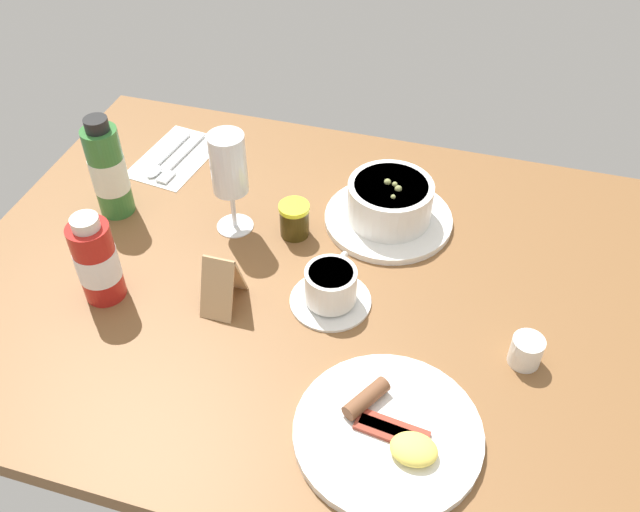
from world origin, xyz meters
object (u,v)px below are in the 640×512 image
porridge_bowl (390,204)px  jam_jar (294,220)px  cutlery_setting (174,158)px  sauce_bottle_green (108,171)px  sauce_bottle_red (97,261)px  breakfast_plate (389,433)px  wine_glass (229,168)px  coffee_cup (331,288)px  creamer_jug (526,351)px  menu_card (222,281)px

porridge_bowl → jam_jar: 16.34cm
cutlery_setting → sauce_bottle_green: size_ratio=1.08×
sauce_bottle_red → breakfast_plate: bearing=165.2°
porridge_bowl → wine_glass: wine_glass is taller
sauce_bottle_red → sauce_bottle_green: (8.05, -18.73, 1.54)cm
coffee_cup → sauce_bottle_red: size_ratio=0.85×
jam_jar → breakfast_plate: jam_jar is taller
breakfast_plate → sauce_bottle_red: bearing=-14.8°
creamer_jug → sauce_bottle_red: size_ratio=0.34×
sauce_bottle_green → breakfast_plate: size_ratio=0.76×
cutlery_setting → creamer_jug: creamer_jug is taller
sauce_bottle_green → breakfast_plate: sauce_bottle_green is taller
cutlery_setting → creamer_jug: (-68.02, 30.95, 2.10)cm
cutlery_setting → breakfast_plate: breakfast_plate is taller
creamer_jug → wine_glass: bearing=-17.6°
wine_glass → sauce_bottle_green: bearing=4.4°
cutlery_setting → jam_jar: (-28.86, 14.09, 2.84)cm
coffee_cup → jam_jar: bearing=-53.0°
cutlery_setting → sauce_bottle_red: bearing=98.2°
cutlery_setting → breakfast_plate: size_ratio=0.82×
cutlery_setting → coffee_cup: (-38.92, 27.47, 2.76)cm
wine_glass → breakfast_plate: 48.64cm
porridge_bowl → sauce_bottle_red: sauce_bottle_red is taller
cutlery_setting → menu_card: bearing=126.0°
cutlery_setting → sauce_bottle_green: (2.93, 16.87, 8.27)cm
wine_glass → sauce_bottle_red: (13.35, 20.39, -5.31)cm
porridge_bowl → breakfast_plate: size_ratio=0.90×
cutlery_setting → jam_jar: size_ratio=3.28×
menu_card → wine_glass: bearing=-73.8°
sauce_bottle_red → menu_card: size_ratio=1.62×
sauce_bottle_red → creamer_jug: bearing=-175.8°
cutlery_setting → sauce_bottle_red: (-5.12, 35.59, 6.72)cm
wine_glass → sauce_bottle_red: size_ratio=1.20×
sauce_bottle_green → breakfast_plate: 64.02cm
coffee_cup → creamer_jug: bearing=173.2°
wine_glass → coffee_cup: bearing=149.1°
jam_jar → sauce_bottle_red: bearing=42.2°
jam_jar → porridge_bowl: bearing=-152.9°
jam_jar → breakfast_plate: bearing=124.7°
cutlery_setting → breakfast_plate: (-52.43, 48.12, 0.66)cm
wine_glass → menu_card: size_ratio=1.96×
porridge_bowl → wine_glass: bearing=18.9°
cutlery_setting → creamer_jug: bearing=155.5°
sauce_bottle_green → menu_card: (-26.33, 15.38, -3.90)cm
menu_card → creamer_jug: bearing=-178.3°
sauce_bottle_green → porridge_bowl: bearing=-167.6°
porridge_bowl → sauce_bottle_green: bearing=12.4°
cutlery_setting → menu_card: size_ratio=2.14×
sauce_bottle_green → menu_card: size_ratio=1.98×
menu_card → porridge_bowl: bearing=-128.0°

